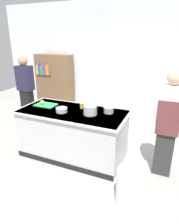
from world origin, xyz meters
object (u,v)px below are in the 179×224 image
(juice_cup, at_px, (82,106))
(person_chef, at_px, (168,123))
(onion, at_px, (42,102))
(bookshelf, at_px, (55,85))
(trash_bin, at_px, (132,188))
(sauce_pan, at_px, (109,110))
(stock_pot, at_px, (90,110))
(person_guest, at_px, (26,90))
(mixing_bowl, at_px, (62,110))

(juice_cup, distance_m, person_chef, 1.52)
(onion, height_order, bookshelf, bookshelf)
(trash_bin, distance_m, bookshelf, 3.88)
(juice_cup, bearing_deg, bookshelf, 135.43)
(onion, height_order, sauce_pan, onion)
(person_chef, bearing_deg, juice_cup, 102.11)
(onion, distance_m, person_chef, 2.29)
(stock_pot, distance_m, person_chef, 1.26)
(juice_cup, bearing_deg, person_chef, -3.74)
(person_guest, bearing_deg, bookshelf, 150.29)
(juice_cup, relative_size, bookshelf, 0.06)
(bookshelf, bearing_deg, sauce_pan, -37.01)
(mixing_bowl, distance_m, trash_bin, 1.73)
(mixing_bowl, xyz_separation_m, person_guest, (-1.62, 0.99, -0.03))
(sauce_pan, bearing_deg, onion, -174.37)
(person_guest, xyz_separation_m, bookshelf, (0.24, 0.93, -0.06))
(mixing_bowl, xyz_separation_m, trash_bin, (1.44, -0.68, -0.67))
(onion, height_order, juice_cup, onion)
(bookshelf, bearing_deg, person_chef, -28.41)
(person_chef, bearing_deg, trash_bin, 176.49)
(trash_bin, bearing_deg, person_chef, 70.63)
(trash_bin, distance_m, person_chef, 1.15)
(onion, bearing_deg, trash_bin, -23.22)
(mixing_bowl, xyz_separation_m, juice_cup, (0.24, 0.32, 0.01))
(bookshelf, bearing_deg, stock_pot, -43.97)
(stock_pot, distance_m, bookshelf, 2.63)
(person_chef, distance_m, person_guest, 3.47)
(stock_pot, distance_m, sauce_pan, 0.33)
(person_chef, bearing_deg, bookshelf, 77.44)
(sauce_pan, relative_size, person_guest, 0.14)
(mixing_bowl, relative_size, person_chef, 0.12)
(bookshelf, bearing_deg, trash_bin, -42.64)
(sauce_pan, relative_size, trash_bin, 0.43)
(onion, relative_size, sauce_pan, 0.36)
(mixing_bowl, xyz_separation_m, bookshelf, (-1.38, 1.92, -0.09))
(mixing_bowl, relative_size, person_guest, 0.12)
(juice_cup, xyz_separation_m, trash_bin, (1.20, -1.00, -0.68))
(stock_pot, bearing_deg, juice_cup, 139.99)
(mixing_bowl, bearing_deg, stock_pot, 10.71)
(onion, distance_m, mixing_bowl, 0.56)
(trash_bin, bearing_deg, juice_cup, 140.17)
(stock_pot, xyz_separation_m, sauce_pan, (0.26, 0.20, -0.03))
(sauce_pan, relative_size, person_chef, 0.14)
(juice_cup, bearing_deg, trash_bin, -39.83)
(person_chef, xyz_separation_m, person_guest, (-3.38, 0.77, -0.00))
(juice_cup, distance_m, trash_bin, 1.70)
(mixing_bowl, distance_m, bookshelf, 2.37)
(stock_pot, distance_m, person_guest, 2.31)
(person_guest, bearing_deg, stock_pot, 52.04)
(person_chef, bearing_deg, mixing_bowl, 113.03)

